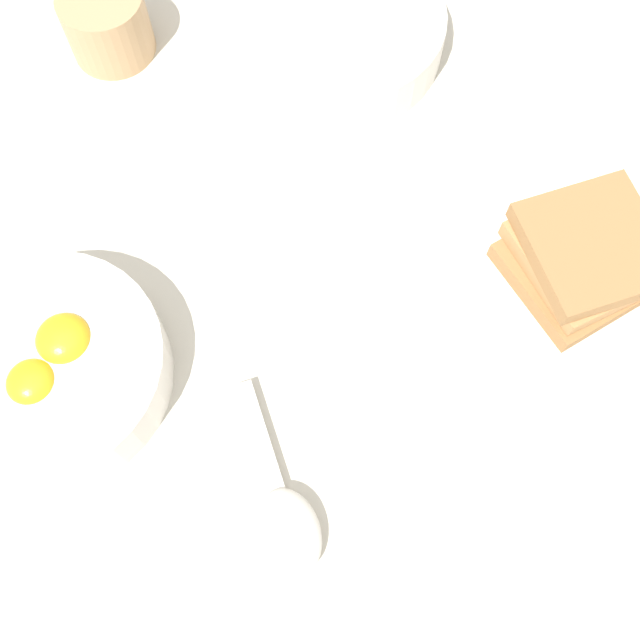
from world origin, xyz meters
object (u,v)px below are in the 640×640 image
object	(u,v)px
egg_bowl	(50,369)
toast_plate	(568,278)
toast_sandwich	(583,257)
congee_bowl	(339,29)
drinking_cup	(107,23)
soup_spoon	(283,515)

from	to	relation	value
egg_bowl	toast_plate	bearing A→B (deg)	172.22
toast_sandwich	congee_bowl	distance (m)	0.31
egg_bowl	toast_sandwich	distance (m)	0.42
egg_bowl	drinking_cup	size ratio (longest dim) A/B	2.30
drinking_cup	toast_plate	bearing A→B (deg)	128.91
toast_plate	drinking_cup	size ratio (longest dim) A/B	2.61
egg_bowl	toast_plate	size ratio (longest dim) A/B	0.88
toast_plate	drinking_cup	bearing A→B (deg)	-51.09
egg_bowl	toast_sandwich	size ratio (longest dim) A/B	1.52
soup_spoon	drinking_cup	world-z (taller)	drinking_cup
toast_sandwich	soup_spoon	xyz separation A→B (m)	(0.28, 0.11, -0.03)
toast_sandwich	drinking_cup	distance (m)	0.47
egg_bowl	toast_sandwich	bearing A→B (deg)	172.46
egg_bowl	soup_spoon	bearing A→B (deg)	129.48
egg_bowl	toast_sandwich	world-z (taller)	egg_bowl
soup_spoon	congee_bowl	world-z (taller)	congee_bowl
toast_plate	drinking_cup	world-z (taller)	drinking_cup
toast_plate	congee_bowl	bearing A→B (deg)	-72.26
egg_bowl	drinking_cup	xyz separation A→B (m)	(-0.12, -0.31, 0.01)
drinking_cup	toast_sandwich	bearing A→B (deg)	129.28
toast_sandwich	soup_spoon	size ratio (longest dim) A/B	0.78
toast_sandwich	egg_bowl	bearing A→B (deg)	-7.54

